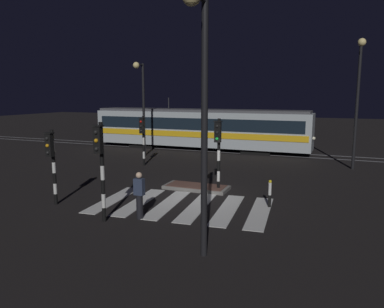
{
  "coord_description": "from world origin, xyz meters",
  "views": [
    {
      "loc": [
        5.78,
        -14.7,
        4.43
      ],
      "look_at": [
        -1.28,
        2.63,
        1.4
      ],
      "focal_mm": 34.63,
      "sensor_mm": 36.0,
      "label": 1
    }
  ],
  "objects_px": {
    "traffic_light_corner_near_left": "(52,156)",
    "traffic_light_kerb_mid_left": "(100,157)",
    "street_lamp_trackside_left": "(142,97)",
    "street_lamp_trackside_right": "(358,89)",
    "pedestrian_waiting_at_kerb": "(139,195)",
    "tram": "(199,128)",
    "traffic_light_median_centre": "(218,144)",
    "street_lamp_near_kerb": "(201,96)",
    "bollard_island_edge": "(270,194)",
    "traffic_light_corner_far_left": "(143,133)"
  },
  "relations": [
    {
      "from": "bollard_island_edge",
      "to": "traffic_light_kerb_mid_left",
      "type": "bearing_deg",
      "value": -142.36
    },
    {
      "from": "traffic_light_corner_near_left",
      "to": "traffic_light_kerb_mid_left",
      "type": "bearing_deg",
      "value": -17.61
    },
    {
      "from": "traffic_light_corner_near_left",
      "to": "pedestrian_waiting_at_kerb",
      "type": "bearing_deg",
      "value": -2.25
    },
    {
      "from": "traffic_light_kerb_mid_left",
      "to": "tram",
      "type": "height_order",
      "value": "tram"
    },
    {
      "from": "traffic_light_corner_far_left",
      "to": "street_lamp_trackside_left",
      "type": "xyz_separation_m",
      "value": [
        -1.78,
        3.08,
        2.19
      ]
    },
    {
      "from": "street_lamp_trackside_left",
      "to": "street_lamp_near_kerb",
      "type": "height_order",
      "value": "street_lamp_near_kerb"
    },
    {
      "from": "traffic_light_corner_far_left",
      "to": "traffic_light_corner_near_left",
      "type": "relative_size",
      "value": 1.01
    },
    {
      "from": "tram",
      "to": "pedestrian_waiting_at_kerb",
      "type": "bearing_deg",
      "value": -75.92
    },
    {
      "from": "traffic_light_median_centre",
      "to": "bollard_island_edge",
      "type": "distance_m",
      "value": 3.44
    },
    {
      "from": "traffic_light_corner_near_left",
      "to": "traffic_light_kerb_mid_left",
      "type": "distance_m",
      "value": 3.2
    },
    {
      "from": "bollard_island_edge",
      "to": "pedestrian_waiting_at_kerb",
      "type": "bearing_deg",
      "value": -142.51
    },
    {
      "from": "traffic_light_corner_near_left",
      "to": "street_lamp_near_kerb",
      "type": "relative_size",
      "value": 0.44
    },
    {
      "from": "traffic_light_corner_near_left",
      "to": "street_lamp_trackside_left",
      "type": "distance_m",
      "value": 12.25
    },
    {
      "from": "traffic_light_median_centre",
      "to": "tram",
      "type": "height_order",
      "value": "tram"
    },
    {
      "from": "traffic_light_corner_far_left",
      "to": "tram",
      "type": "xyz_separation_m",
      "value": [
        0.73,
        7.73,
        -0.28
      ]
    },
    {
      "from": "street_lamp_near_kerb",
      "to": "tram",
      "type": "height_order",
      "value": "street_lamp_near_kerb"
    },
    {
      "from": "traffic_light_median_centre",
      "to": "street_lamp_trackside_left",
      "type": "distance_m",
      "value": 11.11
    },
    {
      "from": "traffic_light_median_centre",
      "to": "street_lamp_trackside_right",
      "type": "bearing_deg",
      "value": 53.2
    },
    {
      "from": "traffic_light_corner_near_left",
      "to": "street_lamp_trackside_right",
      "type": "distance_m",
      "value": 16.89
    },
    {
      "from": "traffic_light_kerb_mid_left",
      "to": "street_lamp_near_kerb",
      "type": "bearing_deg",
      "value": -19.05
    },
    {
      "from": "street_lamp_trackside_right",
      "to": "traffic_light_corner_near_left",
      "type": "bearing_deg",
      "value": -132.78
    },
    {
      "from": "traffic_light_median_centre",
      "to": "pedestrian_waiting_at_kerb",
      "type": "relative_size",
      "value": 1.96
    },
    {
      "from": "bollard_island_edge",
      "to": "traffic_light_corner_far_left",
      "type": "bearing_deg",
      "value": 147.4
    },
    {
      "from": "bollard_island_edge",
      "to": "street_lamp_near_kerb",
      "type": "bearing_deg",
      "value": -99.22
    },
    {
      "from": "tram",
      "to": "traffic_light_kerb_mid_left",
      "type": "bearing_deg",
      "value": -79.77
    },
    {
      "from": "street_lamp_trackside_right",
      "to": "bollard_island_edge",
      "type": "xyz_separation_m",
      "value": [
        -3.2,
        -9.28,
        -4.14
      ]
    },
    {
      "from": "traffic_light_median_centre",
      "to": "street_lamp_near_kerb",
      "type": "xyz_separation_m",
      "value": [
        1.76,
        -6.85,
        2.16
      ]
    },
    {
      "from": "street_lamp_trackside_left",
      "to": "traffic_light_corner_far_left",
      "type": "bearing_deg",
      "value": -59.88
    },
    {
      "from": "tram",
      "to": "pedestrian_waiting_at_kerb",
      "type": "distance_m",
      "value": 17.11
    },
    {
      "from": "street_lamp_near_kerb",
      "to": "bollard_island_edge",
      "type": "xyz_separation_m",
      "value": [
        0.87,
        5.38,
        -3.81
      ]
    },
    {
      "from": "traffic_light_median_centre",
      "to": "traffic_light_kerb_mid_left",
      "type": "height_order",
      "value": "traffic_light_kerb_mid_left"
    },
    {
      "from": "street_lamp_trackside_right",
      "to": "bollard_island_edge",
      "type": "distance_m",
      "value": 10.66
    },
    {
      "from": "traffic_light_corner_near_left",
      "to": "street_lamp_trackside_right",
      "type": "bearing_deg",
      "value": 47.22
    },
    {
      "from": "traffic_light_median_centre",
      "to": "street_lamp_trackside_left",
      "type": "xyz_separation_m",
      "value": [
        -8.1,
        7.33,
        2.02
      ]
    },
    {
      "from": "tram",
      "to": "traffic_light_median_centre",
      "type": "bearing_deg",
      "value": -65.0
    },
    {
      "from": "traffic_light_median_centre",
      "to": "street_lamp_near_kerb",
      "type": "height_order",
      "value": "street_lamp_near_kerb"
    },
    {
      "from": "traffic_light_corner_near_left",
      "to": "traffic_light_median_centre",
      "type": "bearing_deg",
      "value": 38.94
    },
    {
      "from": "traffic_light_corner_far_left",
      "to": "street_lamp_trackside_right",
      "type": "relative_size",
      "value": 0.41
    },
    {
      "from": "pedestrian_waiting_at_kerb",
      "to": "traffic_light_kerb_mid_left",
      "type": "bearing_deg",
      "value": -141.77
    },
    {
      "from": "tram",
      "to": "street_lamp_trackside_right",
      "type": "bearing_deg",
      "value": -20.06
    },
    {
      "from": "pedestrian_waiting_at_kerb",
      "to": "bollard_island_edge",
      "type": "xyz_separation_m",
      "value": [
        4.07,
        3.12,
        -0.32
      ]
    },
    {
      "from": "street_lamp_near_kerb",
      "to": "traffic_light_corner_far_left",
      "type": "bearing_deg",
      "value": 126.03
    },
    {
      "from": "street_lamp_near_kerb",
      "to": "bollard_island_edge",
      "type": "bearing_deg",
      "value": 80.78
    },
    {
      "from": "street_lamp_near_kerb",
      "to": "tram",
      "type": "distance_m",
      "value": 20.38
    },
    {
      "from": "traffic_light_corner_far_left",
      "to": "bollard_island_edge",
      "type": "xyz_separation_m",
      "value": [
        8.95,
        -5.72,
        -1.48
      ]
    },
    {
      "from": "traffic_light_corner_near_left",
      "to": "street_lamp_trackside_right",
      "type": "xyz_separation_m",
      "value": [
        11.33,
        12.24,
        2.7
      ]
    },
    {
      "from": "street_lamp_near_kerb",
      "to": "bollard_island_edge",
      "type": "height_order",
      "value": "street_lamp_near_kerb"
    },
    {
      "from": "bollard_island_edge",
      "to": "street_lamp_trackside_right",
      "type": "bearing_deg",
      "value": 70.95
    },
    {
      "from": "traffic_light_corner_near_left",
      "to": "pedestrian_waiting_at_kerb",
      "type": "distance_m",
      "value": 4.21
    },
    {
      "from": "traffic_light_corner_far_left",
      "to": "bollard_island_edge",
      "type": "height_order",
      "value": "traffic_light_corner_far_left"
    }
  ]
}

